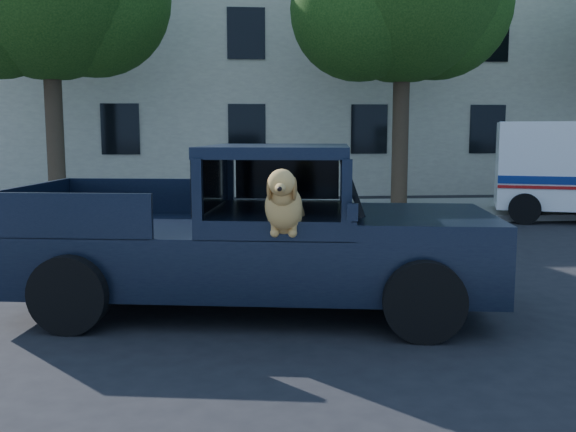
{
  "coord_description": "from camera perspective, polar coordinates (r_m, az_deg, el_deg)",
  "views": [
    {
      "loc": [
        0.44,
        -7.35,
        2.14
      ],
      "look_at": [
        1.09,
        -0.19,
        1.18
      ],
      "focal_mm": 40.0,
      "sensor_mm": 36.0,
      "label": 1
    }
  ],
  "objects": [
    {
      "name": "ground",
      "position": [
        7.67,
        -8.35,
        -8.71
      ],
      "size": [
        120.0,
        120.0,
        0.0
      ],
      "primitive_type": "plane",
      "color": "black",
      "rests_on": "ground"
    },
    {
      "name": "pickup_truck",
      "position": [
        7.71,
        -3.54,
        -3.46
      ],
      "size": [
        5.79,
        3.25,
        1.97
      ],
      "rotation": [
        0.0,
        0.0,
        -0.17
      ],
      "color": "black",
      "rests_on": "ground"
    },
    {
      "name": "building_main",
      "position": [
        24.11,
        0.96,
        13.18
      ],
      "size": [
        26.0,
        6.0,
        9.0
      ],
      "primitive_type": "cube",
      "color": "beige",
      "rests_on": "ground"
    },
    {
      "name": "far_sidewalk",
      "position": [
        16.69,
        -6.65,
        0.41
      ],
      "size": [
        60.0,
        4.0,
        0.15
      ],
      "primitive_type": "cube",
      "color": "gray",
      "rests_on": "ground"
    },
    {
      "name": "lane_stripes",
      "position": [
        11.07,
        3.03,
        -3.55
      ],
      "size": [
        21.6,
        0.14,
        0.01
      ],
      "primitive_type": null,
      "color": "silver",
      "rests_on": "ground"
    }
  ]
}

